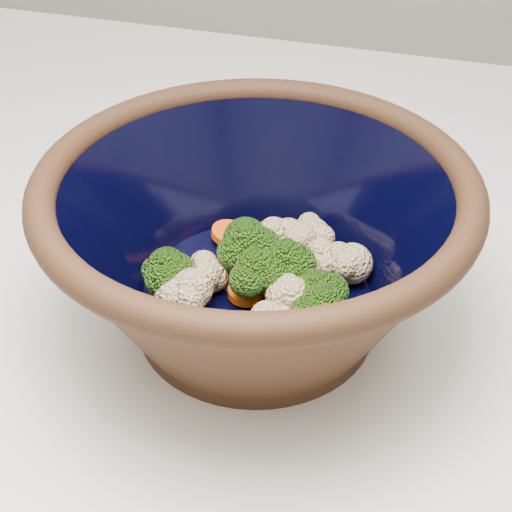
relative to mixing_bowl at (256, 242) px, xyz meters
name	(u,v)px	position (x,y,z in m)	size (l,w,h in m)	color
mixing_bowl	(256,242)	(0.00, 0.00, 0.00)	(0.38, 0.38, 0.14)	black
vegetable_pile	(268,271)	(0.01, 0.00, -0.02)	(0.17, 0.16, 0.06)	#608442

